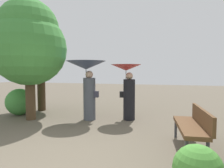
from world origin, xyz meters
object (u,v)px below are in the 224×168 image
object	(u,v)px
person_right	(128,83)
tree_mid_left	(29,42)
park_bench	(194,124)
person_left	(87,76)
tree_near_left	(40,48)

from	to	relation	value
person_right	tree_mid_left	bearing A→B (deg)	113.01
person_right	tree_mid_left	distance (m)	3.43
park_bench	tree_mid_left	xyz separation A→B (m)	(-4.80, 1.20, 1.99)
person_right	park_bench	world-z (taller)	person_right
person_left	park_bench	distance (m)	3.57
tree_near_left	tree_mid_left	distance (m)	1.47
person_left	park_bench	bearing A→B (deg)	-111.41
person_left	person_right	world-z (taller)	person_left
park_bench	tree_near_left	distance (m)	6.25
person_right	tree_near_left	xyz separation A→B (m)	(-3.61, 0.54, 1.32)
person_right	park_bench	size ratio (longest dim) A/B	1.17
person_left	park_bench	size ratio (longest dim) A/B	1.24
park_bench	tree_near_left	bearing A→B (deg)	-120.09
person_right	tree_mid_left	size ratio (longest dim) A/B	0.46
park_bench	tree_mid_left	world-z (taller)	tree_mid_left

